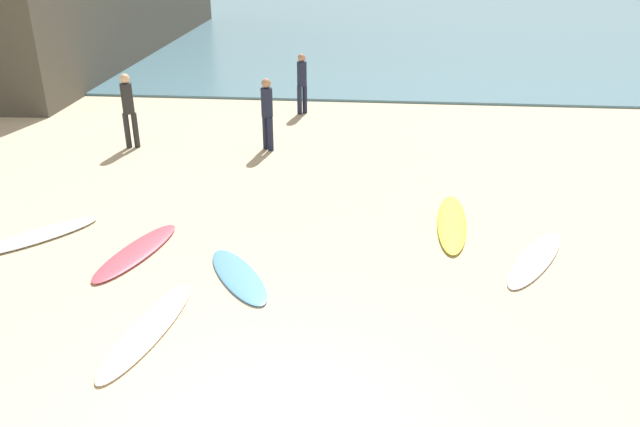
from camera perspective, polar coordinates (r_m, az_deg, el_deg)
ocean_water at (r=39.60m, az=4.28°, el=17.40°), size 120.00×40.00×0.08m
surfboard_0 at (r=10.69m, az=19.33°, el=-4.01°), size 1.55×2.25×0.06m
surfboard_1 at (r=11.55m, az=12.11°, el=-0.86°), size 0.74×2.58×0.09m
surfboard_2 at (r=10.75m, az=-16.64°, el=-3.40°), size 1.09×2.28×0.08m
surfboard_3 at (r=8.74m, az=-15.66°, el=-10.28°), size 0.89×2.43×0.06m
surfboard_4 at (r=11.91m, az=-24.68°, el=-1.90°), size 1.83×2.03×0.08m
surfboard_5 at (r=9.70m, az=-7.55°, el=-5.75°), size 1.50×1.92×0.06m
beachgoer_near at (r=15.93m, az=-17.34°, el=9.43°), size 0.36×0.36×1.84m
beachgoer_mid at (r=18.35m, az=-1.68°, el=12.20°), size 0.40×0.40×1.75m
beachgoer_far at (r=15.11m, az=-4.92°, el=9.48°), size 0.40×0.40×1.77m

